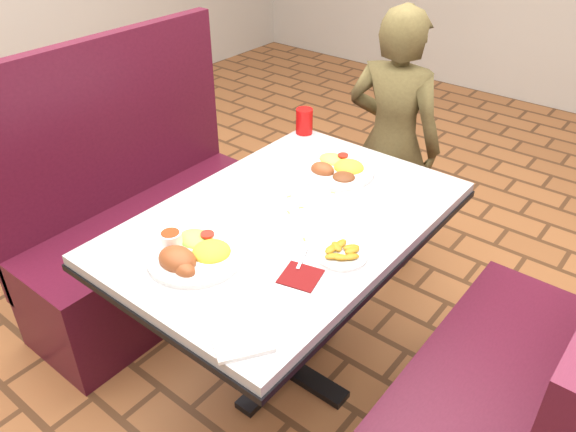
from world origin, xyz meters
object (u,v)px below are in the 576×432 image
Objects in this scene: dining_table at (288,239)px; booth_bench_right at (493,422)px; diner_person at (392,144)px; booth_bench_left at (150,233)px; near_dinner_plate at (192,250)px; red_tumbler at (304,121)px; plantain_plate at (341,253)px; far_dinner_plate at (338,166)px.

booth_bench_right is at bearing 0.00° from dining_table.
booth_bench_right is 0.95× the size of diner_person.
booth_bench_left is 0.92m from near_dinner_plate.
red_tumbler is at bearing 154.27° from booth_bench_right.
booth_bench_left is at bearing 47.44° from diner_person.
plantain_plate is (0.34, 0.29, -0.02)m from near_dinner_plate.
near_dinner_plate is at bearing -26.58° from booth_bench_left.
far_dinner_plate is 0.52m from plantain_plate.
red_tumbler is (-0.36, 0.56, 0.15)m from dining_table.
booth_bench_left reaches higher than plantain_plate.
booth_bench_left reaches higher than far_dinner_plate.
dining_table is 1.01× the size of booth_bench_left.
red_tumbler reaches higher than near_dinner_plate.
booth_bench_left is 4.14× the size of near_dinner_plate.
plantain_plate is 1.49× the size of red_tumbler.
far_dinner_plate reaches higher than dining_table.
booth_bench_right is at bearing 0.00° from booth_bench_left.
diner_person is 7.77× the size of plantain_plate.
booth_bench_left is 0.95× the size of diner_person.
far_dinner_plate reaches higher than plantain_plate.
booth_bench_right reaches higher than dining_table.
near_dinner_plate is 1.02× the size of far_dinner_plate.
far_dinner_plate is at bearing 87.18° from near_dinner_plate.
dining_table is 4.18× the size of near_dinner_plate.
booth_bench_right is (0.80, 0.00, -0.32)m from dining_table.
booth_bench_right is at bearing -22.93° from far_dinner_plate.
dining_table is 0.29m from plantain_plate.
booth_bench_right is 1.33m from diner_person.
diner_person is at bearing 97.21° from dining_table.
booth_bench_left is at bearing -154.76° from far_dinner_plate.
booth_bench_left is 7.38× the size of plantain_plate.
diner_person is 11.58× the size of red_tumbler.
red_tumbler is (-0.31, 0.20, 0.03)m from far_dinner_plate.
booth_bench_left is 1.00× the size of booth_bench_right.
red_tumbler reaches higher than plantain_plate.
near_dinner_plate is (0.04, -1.28, 0.15)m from diner_person.
dining_table is 0.93m from diner_person.
plantain_plate is at bearing 40.36° from near_dinner_plate.
booth_bench_left is at bearing 176.23° from plantain_plate.
far_dinner_plate is at bearing 157.07° from booth_bench_right.
booth_bench_left reaches higher than near_dinner_plate.
plantain_plate is at bearing -54.29° from far_dinner_plate.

